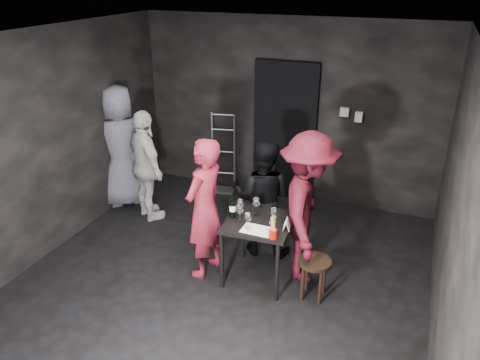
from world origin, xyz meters
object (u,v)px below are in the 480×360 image
at_px(man_maroon, 308,197).
at_px(tasting_table, 259,228).
at_px(stool, 314,268).
at_px(bystander_cream, 146,164).
at_px(wine_bottle, 233,208).
at_px(woman_black, 263,199).
at_px(server_red, 204,202).
at_px(hand_truck, 223,176).
at_px(bystander_grey, 120,134).
at_px(breadstick_cup, 273,228).

bearing_deg(man_maroon, tasting_table, 106.24).
height_order(stool, bystander_cream, bystander_cream).
height_order(bystander_cream, wine_bottle, bystander_cream).
relative_size(tasting_table, woman_black, 0.52).
distance_m(server_red, wine_bottle, 0.32).
bearing_deg(server_red, woman_black, 154.19).
xyz_separation_m(server_red, man_maroon, (1.08, 0.36, 0.10)).
bearing_deg(hand_truck, bystander_cream, -127.31).
bearing_deg(wine_bottle, server_red, -166.57).
xyz_separation_m(hand_truck, wine_bottle, (1.04, -2.08, 0.64)).
bearing_deg(stool, wine_bottle, 175.37).
height_order(man_maroon, bystander_grey, bystander_grey).
xyz_separation_m(server_red, bystander_cream, (-1.32, 0.89, -0.09)).
height_order(man_maroon, breadstick_cup, man_maroon).
xyz_separation_m(woman_black, breadstick_cup, (0.41, -0.85, 0.15)).
bearing_deg(hand_truck, wine_bottle, -75.47).
bearing_deg(bystander_grey, breadstick_cup, 109.82).
bearing_deg(bystander_grey, woman_black, 123.82).
relative_size(stool, wine_bottle, 1.59).
relative_size(bystander_cream, bystander_grey, 0.76).
bearing_deg(breadstick_cup, bystander_cream, 153.92).
bearing_deg(tasting_table, breadstick_cup, -48.81).
relative_size(stool, bystander_cream, 0.28).
bearing_deg(tasting_table, server_red, -170.15).
bearing_deg(server_red, bystander_cream, -115.23).
distance_m(woman_black, bystander_grey, 2.45).
relative_size(man_maroon, bystander_cream, 1.22).
relative_size(woman_black, wine_bottle, 4.92).
bearing_deg(bystander_cream, man_maroon, -157.71).
bearing_deg(server_red, stool, 98.50).
xyz_separation_m(tasting_table, bystander_grey, (-2.52, 1.06, 0.45)).
relative_size(bystander_grey, wine_bottle, 7.45).
bearing_deg(hand_truck, server_red, -83.31).
height_order(stool, woman_black, woman_black).
bearing_deg(hand_truck, bystander_grey, -152.11).
relative_size(hand_truck, bystander_grey, 0.57).
distance_m(man_maroon, bystander_grey, 3.10).
relative_size(tasting_table, stool, 1.60).
distance_m(hand_truck, bystander_cream, 1.52).
height_order(tasting_table, stool, tasting_table).
distance_m(bystander_grey, breadstick_cup, 3.09).
xyz_separation_m(hand_truck, bystander_grey, (-1.18, -0.99, 0.87)).
relative_size(hand_truck, stool, 2.67).
distance_m(hand_truck, tasting_table, 2.48).
xyz_separation_m(stool, server_red, (-1.28, 0.00, 0.54)).
xyz_separation_m(tasting_table, server_red, (-0.61, -0.11, 0.26)).
distance_m(bystander_grey, wine_bottle, 2.48).
xyz_separation_m(server_red, bystander_grey, (-1.91, 1.16, 0.18)).
distance_m(tasting_table, stool, 0.73).
bearing_deg(stool, server_red, 179.78).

